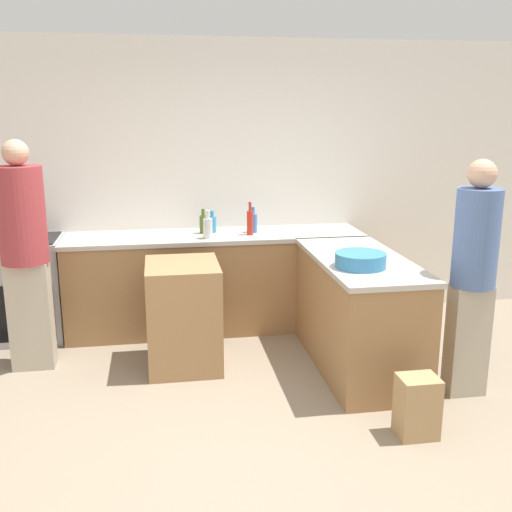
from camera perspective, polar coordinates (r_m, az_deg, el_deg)
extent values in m
plane|color=gray|center=(3.95, -0.58, -17.52)|extent=(14.00, 14.00, 0.00)
cube|color=white|center=(5.87, -4.35, 6.95)|extent=(8.00, 0.06, 2.70)
cube|color=olive|center=(5.71, -3.86, -2.59)|extent=(2.75, 0.65, 0.88)
cube|color=#ADA89E|center=(5.60, -3.94, 1.91)|extent=(2.78, 0.68, 0.04)
cube|color=olive|center=(4.91, 9.69, -5.57)|extent=(0.66, 1.53, 0.88)
cube|color=#ADA89E|center=(4.78, 9.91, -0.37)|extent=(0.69, 1.56, 0.04)
cube|color=#ADADB2|center=(5.84, -21.00, -2.94)|extent=(0.66, 0.58, 0.92)
cube|color=black|center=(5.60, -21.45, -5.15)|extent=(0.55, 0.01, 0.51)
cube|color=black|center=(5.73, -21.40, 1.51)|extent=(0.61, 0.54, 0.01)
cube|color=#997047|center=(4.90, -6.92, -5.59)|extent=(0.58, 0.66, 0.86)
cylinder|color=teal|center=(4.47, 9.91, -0.38)|extent=(0.38, 0.38, 0.11)
cylinder|color=#386BB7|center=(5.64, -0.30, 3.15)|extent=(0.08, 0.08, 0.17)
cylinder|color=#386BB7|center=(5.62, -0.30, 4.36)|extent=(0.04, 0.04, 0.07)
cylinder|color=red|center=(5.53, -0.57, 3.16)|extent=(0.06, 0.06, 0.22)
cylinder|color=red|center=(5.50, -0.58, 4.72)|extent=(0.03, 0.03, 0.09)
cylinder|color=silver|center=(5.39, -4.60, 2.63)|extent=(0.08, 0.08, 0.18)
cylinder|color=silver|center=(5.37, -4.63, 3.96)|extent=(0.04, 0.04, 0.07)
cylinder|color=#338CBF|center=(5.66, -4.18, 3.02)|extent=(0.08, 0.08, 0.15)
cylinder|color=#338CBF|center=(5.64, -4.20, 4.06)|extent=(0.03, 0.03, 0.06)
cylinder|color=#475B1E|center=(5.62, -5.04, 3.01)|extent=(0.07, 0.07, 0.17)
cylinder|color=#475B1E|center=(5.60, -5.06, 4.17)|extent=(0.03, 0.03, 0.06)
cube|color=#ADA38E|center=(5.15, -20.64, -5.32)|extent=(0.33, 0.20, 0.88)
cylinder|color=#993338|center=(4.96, -21.45, 3.64)|extent=(0.36, 0.36, 0.75)
sphere|color=tan|center=(4.90, -21.94, 9.13)|extent=(0.20, 0.20, 0.20)
cube|color=#ADA38E|center=(4.66, 19.46, -7.58)|extent=(0.28, 0.17, 0.83)
cylinder|color=#4C6699|center=(4.45, 20.25, 1.61)|extent=(0.31, 0.31, 0.70)
sphere|color=tan|center=(4.38, 20.74, 7.35)|extent=(0.20, 0.20, 0.20)
cube|color=#A88456|center=(4.08, 15.10, -13.67)|extent=(0.25, 0.21, 0.40)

